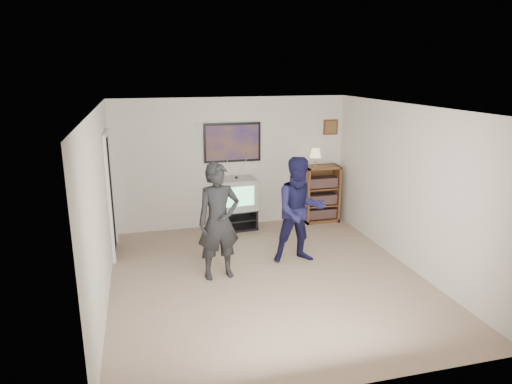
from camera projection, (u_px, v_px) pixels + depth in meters
name	position (u px, v px, depth m)	size (l,w,h in m)	color
room_shell	(262.00, 191.00, 6.76)	(4.51, 5.00, 2.51)	#846853
media_stand	(235.00, 219.00, 8.79)	(0.86, 0.53, 0.41)	black
crt_television	(237.00, 193.00, 8.67)	(0.70, 0.59, 0.59)	#9F9F9A
bookshelf	(321.00, 194.00, 9.17)	(0.69, 0.40, 1.14)	#553719
table_lamp	(315.00, 157.00, 8.94)	(0.23, 0.23, 0.36)	#F6EBBA
person_tall	(219.00, 221.00, 6.61)	(0.63, 0.42, 1.73)	black
person_short	(300.00, 210.00, 7.17)	(0.83, 0.64, 1.70)	#16153A
controller_left	(214.00, 193.00, 6.67)	(0.04, 0.12, 0.04)	white
controller_right	(295.00, 199.00, 7.40)	(0.03, 0.11, 0.03)	white
poster	(232.00, 143.00, 8.64)	(1.10, 0.03, 0.75)	black
air_vent	(203.00, 128.00, 8.44)	(0.28, 0.02, 0.14)	white
small_picture	(331.00, 127.00, 9.07)	(0.30, 0.03, 0.30)	#462416
doorway	(110.00, 195.00, 7.46)	(0.03, 0.85, 2.00)	black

